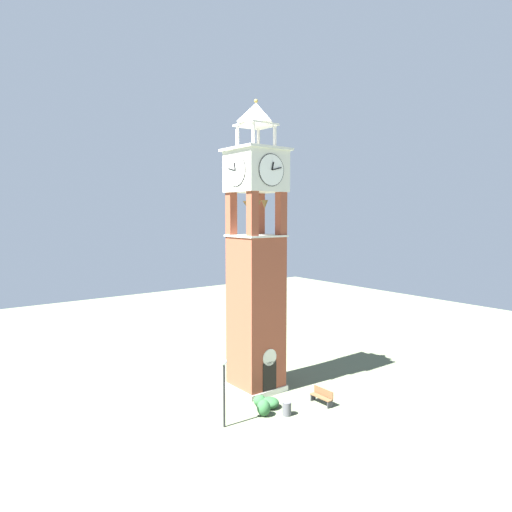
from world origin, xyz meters
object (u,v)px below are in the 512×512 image
Objects in this scene: clock_tower at (256,270)px; park_bench at (322,396)px; lamp_post at (224,380)px; trash_bin at (287,409)px.

clock_tower is 11.91× the size of park_bench.
clock_tower is 7.92m from lamp_post.
park_bench is at bearing -9.52° from lamp_post.
park_bench is 0.41× the size of lamp_post.
clock_tower is 8.96m from park_bench.
clock_tower reaches higher than trash_bin.
trash_bin is (-1.03, -4.32, -7.67)m from clock_tower.
trash_bin is (3.72, -1.00, -2.29)m from lamp_post.
park_bench is at bearing -68.10° from clock_tower.
clock_tower is at bearing 76.57° from trash_bin.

